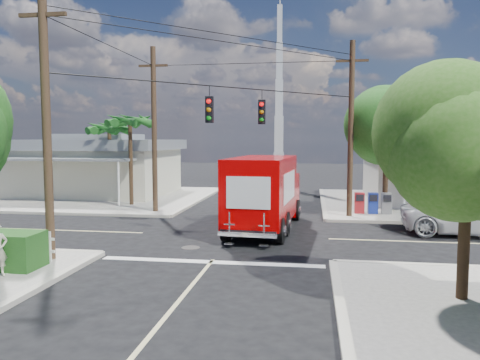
# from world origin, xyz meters

# --- Properties ---
(ground) EXTENTS (120.00, 120.00, 0.00)m
(ground) POSITION_xyz_m (0.00, 0.00, 0.00)
(ground) COLOR black
(ground) RESTS_ON ground
(sidewalk_ne) EXTENTS (14.12, 14.12, 0.14)m
(sidewalk_ne) POSITION_xyz_m (10.88, 10.88, 0.07)
(sidewalk_ne) COLOR gray
(sidewalk_ne) RESTS_ON ground
(sidewalk_nw) EXTENTS (14.12, 14.12, 0.14)m
(sidewalk_nw) POSITION_xyz_m (-10.88, 10.88, 0.07)
(sidewalk_nw) COLOR gray
(sidewalk_nw) RESTS_ON ground
(road_markings) EXTENTS (32.00, 32.00, 0.01)m
(road_markings) POSITION_xyz_m (0.00, -1.47, 0.01)
(road_markings) COLOR beige
(road_markings) RESTS_ON ground
(building_ne) EXTENTS (11.80, 10.20, 4.50)m
(building_ne) POSITION_xyz_m (12.50, 11.97, 2.32)
(building_ne) COLOR beige
(building_ne) RESTS_ON sidewalk_ne
(building_nw) EXTENTS (10.80, 10.20, 4.30)m
(building_nw) POSITION_xyz_m (-12.00, 12.46, 2.22)
(building_nw) COLOR beige
(building_nw) RESTS_ON sidewalk_nw
(radio_tower) EXTENTS (0.80, 0.80, 17.00)m
(radio_tower) POSITION_xyz_m (0.50, 20.00, 5.64)
(radio_tower) COLOR silver
(radio_tower) RESTS_ON ground
(tree_ne_front) EXTENTS (4.21, 4.14, 6.66)m
(tree_ne_front) POSITION_xyz_m (7.21, 6.76, 4.77)
(tree_ne_front) COLOR #422D1C
(tree_ne_front) RESTS_ON sidewalk_ne
(tree_ne_back) EXTENTS (3.77, 3.66, 5.82)m
(tree_ne_back) POSITION_xyz_m (9.81, 8.96, 4.19)
(tree_ne_back) COLOR #422D1C
(tree_ne_back) RESTS_ON sidewalk_ne
(tree_se) EXTENTS (3.67, 3.54, 5.62)m
(tree_se) POSITION_xyz_m (7.01, -7.24, 4.04)
(tree_se) COLOR #422D1C
(tree_se) RESTS_ON sidewalk_se
(palm_nw_front) EXTENTS (3.01, 3.08, 5.59)m
(palm_nw_front) POSITION_xyz_m (-7.50, 7.50, 5.04)
(palm_nw_front) COLOR #422D1C
(palm_nw_front) RESTS_ON sidewalk_nw
(palm_nw_back) EXTENTS (3.01, 3.08, 5.19)m
(palm_nw_back) POSITION_xyz_m (-9.50, 9.00, 4.67)
(palm_nw_back) COLOR #422D1C
(palm_nw_back) RESTS_ON sidewalk_nw
(utility_poles) EXTENTS (12.00, 10.68, 9.00)m
(utility_poles) POSITION_xyz_m (-1.58, 1.60, 4.67)
(utility_poles) COLOR #473321
(utility_poles) RESTS_ON ground
(vending_boxes) EXTENTS (1.90, 0.50, 1.10)m
(vending_boxes) POSITION_xyz_m (6.50, 6.20, 0.69)
(vending_boxes) COLOR #A41C21
(vending_boxes) RESTS_ON sidewalk_ne
(delivery_truck) EXTENTS (2.98, 7.78, 3.30)m
(delivery_truck) POSITION_xyz_m (1.20, 1.46, 1.68)
(delivery_truck) COLOR black
(delivery_truck) RESTS_ON ground
(parked_car) EXTENTS (5.96, 3.15, 1.60)m
(parked_car) POSITION_xyz_m (10.06, 1.81, 0.80)
(parked_car) COLOR silver
(parked_car) RESTS_ON ground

